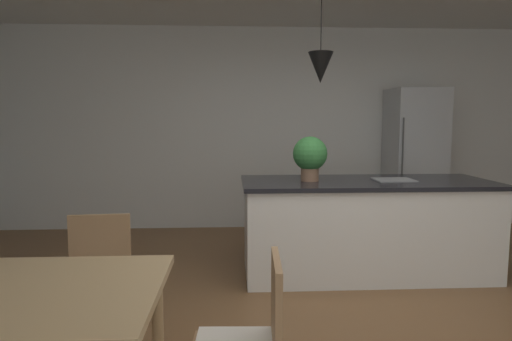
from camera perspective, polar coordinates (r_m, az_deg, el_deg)
ground_plane at (r=3.29m, az=11.80°, el=-20.51°), size 10.00×8.40×0.04m
wall_back_kitchen at (r=6.14m, az=4.22°, el=5.33°), size 10.00×0.12×2.70m
chair_far_right at (r=2.98m, az=-19.72°, el=-13.33°), size 0.43×0.43×0.87m
kitchen_island at (r=4.41m, az=13.85°, el=-6.90°), size 2.35×0.95×0.91m
refrigerator at (r=6.19m, az=19.59°, el=1.16°), size 0.66×0.67×1.87m
pendant_over_island_main at (r=4.21m, az=8.27°, el=12.92°), size 0.23×0.23×0.90m
potted_plant_on_island at (r=4.18m, az=6.93°, el=1.91°), size 0.32×0.32×0.42m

